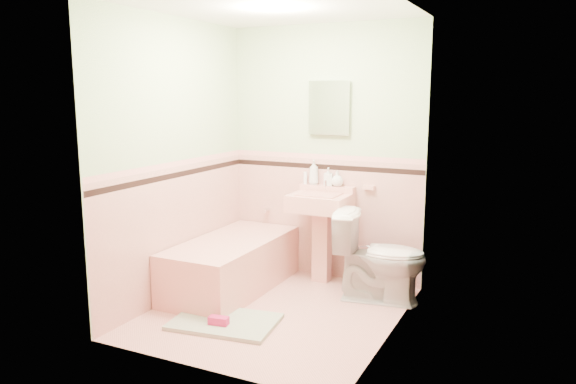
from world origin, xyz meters
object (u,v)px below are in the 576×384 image
at_px(sink, 320,239).
at_px(shoe, 219,321).
at_px(soap_bottle_left, 314,172).
at_px(soap_bottle_mid, 328,177).
at_px(bathtub, 232,266).
at_px(bucket, 365,273).
at_px(soap_bottle_right, 337,179).
at_px(toilet, 380,257).
at_px(medicine_cabinet, 329,108).

distance_m(sink, shoe, 1.44).
height_order(soap_bottle_left, soap_bottle_mid, soap_bottle_left).
bearing_deg(bathtub, sink, 37.93).
relative_size(soap_bottle_mid, bucket, 0.66).
relative_size(soap_bottle_right, toilet, 0.18).
height_order(soap_bottle_mid, shoe, soap_bottle_mid).
height_order(sink, medicine_cabinet, medicine_cabinet).
relative_size(sink, soap_bottle_left, 3.61).
relative_size(sink, bucket, 3.26).
xyz_separation_m(sink, bucket, (0.45, 0.07, -0.31)).
relative_size(bathtub, bucket, 5.54).
bearing_deg(soap_bottle_right, bucket, -17.91).
relative_size(medicine_cabinet, shoe, 3.22).
bearing_deg(soap_bottle_right, soap_bottle_mid, 180.00).
xyz_separation_m(medicine_cabinet, soap_bottle_left, (-0.15, -0.03, -0.63)).
bearing_deg(shoe, sink, 68.54).
bearing_deg(toilet, shoe, 131.26).
xyz_separation_m(toilet, shoe, (-0.97, -1.14, -0.34)).
bearing_deg(soap_bottle_left, soap_bottle_right, 0.00).
height_order(medicine_cabinet, soap_bottle_mid, medicine_cabinet).
relative_size(soap_bottle_left, shoe, 1.54).
bearing_deg(soap_bottle_left, toilet, -25.72).
xyz_separation_m(soap_bottle_right, bucket, (0.35, -0.11, -0.88)).
relative_size(bathtub, toilet, 1.84).
bearing_deg(soap_bottle_right, toilet, -34.77).
xyz_separation_m(soap_bottle_mid, toilet, (0.66, -0.39, -0.62)).
height_order(soap_bottle_mid, bucket, soap_bottle_mid).
relative_size(medicine_cabinet, soap_bottle_right, 3.42).
bearing_deg(soap_bottle_right, sink, -120.04).
height_order(sink, toilet, sink).
bearing_deg(bucket, soap_bottle_right, 162.09).
xyz_separation_m(sink, shoe, (-0.30, -1.36, -0.38)).
xyz_separation_m(sink, medicine_cabinet, (0.00, 0.21, 1.26)).
distance_m(bucket, shoe, 1.61).
relative_size(medicine_cabinet, soap_bottle_mid, 2.87).
xyz_separation_m(medicine_cabinet, soap_bottle_right, (0.10, -0.03, -0.68)).
xyz_separation_m(bucket, shoe, (-0.75, -1.43, -0.07)).
height_order(medicine_cabinet, soap_bottle_right, medicine_cabinet).
relative_size(soap_bottle_mid, toilet, 0.22).
distance_m(toilet, shoe, 1.54).
bearing_deg(sink, medicine_cabinet, 90.00).
bearing_deg(soap_bottle_left, sink, -51.02).
bearing_deg(bathtub, soap_bottle_left, 53.03).
xyz_separation_m(toilet, bucket, (-0.22, 0.28, -0.27)).
bearing_deg(soap_bottle_right, medicine_cabinet, 163.92).
bearing_deg(soap_bottle_mid, soap_bottle_left, 180.00).
bearing_deg(sink, shoe, -102.51).
bearing_deg(soap_bottle_mid, soap_bottle_right, 0.00).
xyz_separation_m(bathtub, soap_bottle_right, (0.78, 0.71, 0.79)).
bearing_deg(soap_bottle_left, medicine_cabinet, 11.64).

